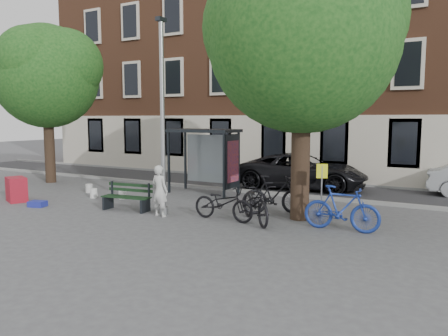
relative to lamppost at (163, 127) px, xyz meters
name	(u,v)px	position (x,y,z in m)	size (l,w,h in m)	color
ground	(164,214)	(0.00, 0.00, -2.78)	(90.00, 90.00, 0.00)	#4C4C4F
road	(257,185)	(0.00, 7.00, -2.78)	(40.00, 4.00, 0.01)	#28282B
curb_near	(236,190)	(0.00, 5.00, -2.72)	(40.00, 0.25, 0.12)	gray
curb_far	(274,179)	(0.00, 9.00, -2.72)	(40.00, 0.25, 0.12)	gray
building_row	(303,47)	(0.00, 13.00, 4.22)	(30.00, 8.00, 14.00)	brown
lamppost	(163,127)	(0.00, 0.00, 0.00)	(0.28, 0.35, 6.11)	#9EA0A3
tree_right	(302,29)	(4.01, 1.38, 2.83)	(5.76, 5.60, 8.20)	black
tree_left	(44,71)	(-8.99, 2.88, 2.43)	(5.18, 4.86, 7.40)	black
bus_shelter	(213,147)	(-0.61, 4.11, -0.87)	(2.85, 1.45, 2.62)	#1E2328
painter	(160,191)	(0.07, -0.29, -1.98)	(0.59, 0.39, 1.61)	silver
bench	(127,198)	(-1.45, -0.09, -2.38)	(1.76, 0.78, 0.87)	#1E2328
bike_a	(223,203)	(2.06, 0.22, -2.25)	(0.71, 2.03, 1.07)	black
bike_b	(341,208)	(5.47, 0.71, -2.16)	(0.58, 2.07, 1.24)	navy
bike_c	(256,203)	(3.01, 0.47, -2.20)	(0.78, 2.23, 1.17)	black
bike_d	(274,195)	(3.06, 1.77, -2.15)	(0.59, 2.10, 1.26)	black
car_dark	(302,171)	(2.12, 7.08, -2.01)	(2.55, 5.54, 1.54)	black
red_stand	(16,189)	(-6.07, -0.90, -2.33)	(0.90, 0.60, 0.90)	maroon
blue_crate	(38,204)	(-4.57, -1.17, -2.68)	(0.55, 0.40, 0.20)	#202897
bucket_a	(122,194)	(-3.00, 1.37, -2.60)	(0.28, 0.28, 0.36)	white
bucket_b	(94,193)	(-4.15, 1.02, -2.60)	(0.28, 0.28, 0.36)	white
bucket_c	(89,188)	(-5.20, 1.79, -2.60)	(0.28, 0.28, 0.36)	silver
notice_sign	(322,182)	(4.85, 0.89, -1.51)	(0.29, 0.16, 1.79)	#9EA0A3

